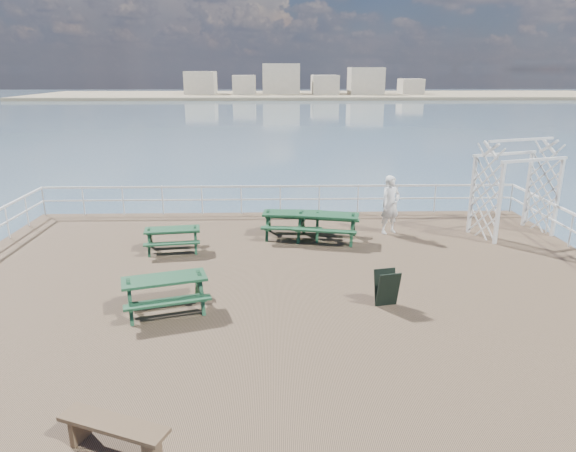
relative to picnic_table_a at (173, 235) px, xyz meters
The scene contains 11 objects.
ground 4.34m from the picnic_table_a, 39.87° to the right, with size 18.00×14.00×0.30m, color brown.
sea_backdrop 132.27m from the picnic_table_a, 83.13° to the left, with size 300.00×300.00×9.20m.
railing 3.25m from the picnic_table_a, ahead, with size 17.77×13.76×1.10m.
picnic_table_a is the anchor object (origin of this frame).
picnic_table_b 3.87m from the picnic_table_a, 18.71° to the left, with size 2.07×1.73×0.94m.
picnic_table_c 4.83m from the picnic_table_a, 10.98° to the left, with size 2.30×2.01×0.97m.
picnic_table_d 4.08m from the picnic_table_a, 81.78° to the right, with size 2.20×1.96×0.90m.
flat_bench_far 8.59m from the picnic_table_a, 84.95° to the right, with size 1.70×1.00×0.48m.
trellis_arbor 11.01m from the picnic_table_a, ahead, with size 2.84×2.08×3.16m.
sandwich_board 6.87m from the picnic_table_a, 34.85° to the right, with size 0.59×0.49×0.86m.
person 7.09m from the picnic_table_a, 12.75° to the left, with size 0.71×0.46×1.94m, color white.
Camera 1 is at (-0.24, -11.97, 5.25)m, focal length 32.00 mm.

